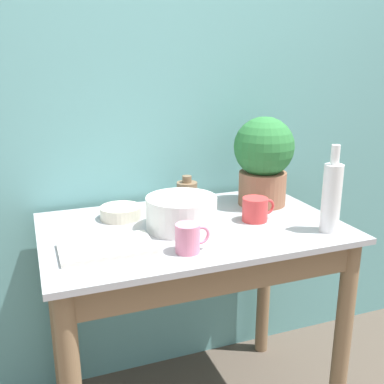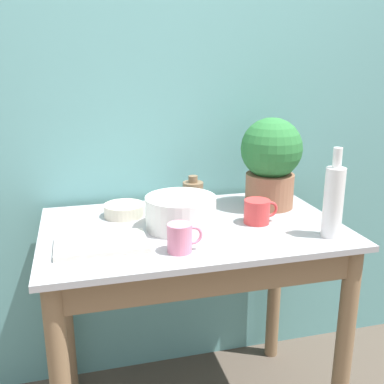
% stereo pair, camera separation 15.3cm
% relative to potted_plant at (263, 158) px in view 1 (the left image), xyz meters
% --- Properties ---
extents(wall_back, '(6.00, 0.05, 2.40)m').
position_rel_potted_plant_xyz_m(wall_back, '(-0.35, 0.25, 0.21)').
color(wall_back, '#609E9E').
rests_on(wall_back, ground_plane).
extents(counter_table, '(1.03, 0.65, 0.80)m').
position_rel_potted_plant_xyz_m(counter_table, '(-0.35, -0.15, -0.37)').
color(counter_table, '#846647').
rests_on(counter_table, ground_plane).
extents(potted_plant, '(0.23, 0.23, 0.35)m').
position_rel_potted_plant_xyz_m(potted_plant, '(0.00, 0.00, 0.00)').
color(potted_plant, '#8C5B42').
rests_on(potted_plant, counter_table).
extents(bowl_wash_large, '(0.24, 0.24, 0.11)m').
position_rel_potted_plant_xyz_m(bowl_wash_large, '(-0.39, -0.14, -0.13)').
color(bowl_wash_large, silver).
rests_on(bowl_wash_large, counter_table).
extents(bottle_tall, '(0.06, 0.06, 0.29)m').
position_rel_potted_plant_xyz_m(bottle_tall, '(0.07, -0.34, -0.07)').
color(bottle_tall, white).
rests_on(bottle_tall, counter_table).
extents(bottle_short, '(0.08, 0.08, 0.12)m').
position_rel_potted_plant_xyz_m(bottle_short, '(-0.28, 0.09, -0.14)').
color(bottle_short, brown).
rests_on(bottle_short, counter_table).
extents(mug_red, '(0.12, 0.09, 0.08)m').
position_rel_potted_plant_xyz_m(mug_red, '(-0.12, -0.16, -0.14)').
color(mug_red, '#C63838').
rests_on(mug_red, counter_table).
extents(mug_pink, '(0.11, 0.07, 0.09)m').
position_rel_potted_plant_xyz_m(mug_pink, '(-0.44, -0.34, -0.14)').
color(mug_pink, pink).
rests_on(mug_pink, counter_table).
extents(bowl_small_cream, '(0.15, 0.15, 0.04)m').
position_rel_potted_plant_xyz_m(bowl_small_cream, '(-0.56, 0.03, -0.16)').
color(bowl_small_cream, beige).
rests_on(bowl_small_cream, counter_table).
extents(tray_board, '(0.28, 0.17, 0.02)m').
position_rel_potted_plant_xyz_m(tray_board, '(-0.66, -0.24, -0.18)').
color(tray_board, beige).
rests_on(tray_board, counter_table).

